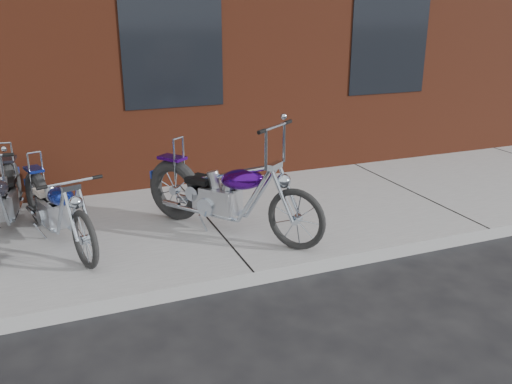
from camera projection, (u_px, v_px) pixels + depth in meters
name	position (u px, v px, depth m)	size (l,w,h in m)	color
ground	(254.00, 286.00, 5.39)	(120.00, 120.00, 0.00)	black
sidewalk	(209.00, 226.00, 6.69)	(22.00, 3.00, 0.15)	gray
chopper_purple	(227.00, 197.00, 6.17)	(1.51, 1.98, 1.34)	black
chopper_blue	(57.00, 210.00, 5.92)	(0.75, 2.03, 0.91)	black
chopper_third	(2.00, 203.00, 6.12)	(0.55, 2.15, 1.09)	black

